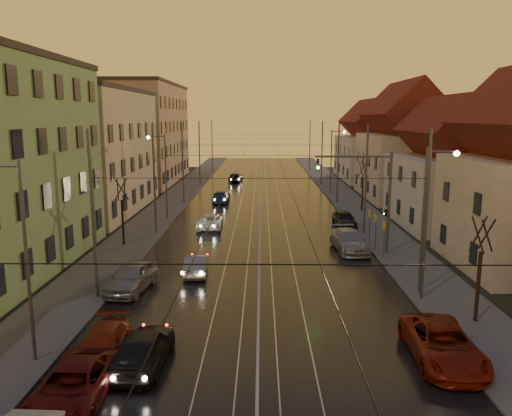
{
  "coord_description": "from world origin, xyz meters",
  "views": [
    {
      "loc": [
        0.14,
        -16.19,
        9.6
      ],
      "look_at": [
        -0.28,
        21.0,
        2.75
      ],
      "focal_mm": 35.0,
      "sensor_mm": 36.0,
      "label": 1
    }
  ],
  "objects_px": {
    "parked_right_1": "(350,241)",
    "traffic_light_mast": "(375,190)",
    "street_lamp_0": "(17,243)",
    "street_lamp_2": "(162,168)",
    "parked_left_2": "(103,345)",
    "street_lamp_1": "(430,206)",
    "driving_car_3": "(221,197)",
    "parked_left_1": "(73,386)",
    "parked_right_0": "(442,344)",
    "driving_car_1": "(196,265)",
    "driving_car_0": "(143,348)",
    "parked_left_3": "(131,277)",
    "parked_right_2": "(344,219)",
    "driving_car_2": "(210,221)",
    "street_lamp_3": "(334,155)",
    "driving_car_4": "(236,177)"
  },
  "relations": [
    {
      "from": "parked_right_1",
      "to": "traffic_light_mast",
      "type": "bearing_deg",
      "value": -35.16
    },
    {
      "from": "street_lamp_0",
      "to": "street_lamp_2",
      "type": "relative_size",
      "value": 1.0
    },
    {
      "from": "parked_right_1",
      "to": "parked_left_2",
      "type": "bearing_deg",
      "value": -132.1
    },
    {
      "from": "street_lamp_2",
      "to": "traffic_light_mast",
      "type": "distance_m",
      "value": 20.89
    },
    {
      "from": "street_lamp_1",
      "to": "driving_car_3",
      "type": "relative_size",
      "value": 1.76
    },
    {
      "from": "street_lamp_2",
      "to": "parked_left_1",
      "type": "distance_m",
      "value": 31.27
    },
    {
      "from": "parked_right_0",
      "to": "driving_car_3",
      "type": "bearing_deg",
      "value": 109.25
    },
    {
      "from": "driving_car_3",
      "to": "parked_right_0",
      "type": "height_order",
      "value": "parked_right_0"
    },
    {
      "from": "street_lamp_2",
      "to": "parked_right_0",
      "type": "height_order",
      "value": "street_lamp_2"
    },
    {
      "from": "street_lamp_1",
      "to": "driving_car_1",
      "type": "distance_m",
      "value": 14.06
    },
    {
      "from": "driving_car_0",
      "to": "parked_left_3",
      "type": "distance_m",
      "value": 8.98
    },
    {
      "from": "street_lamp_1",
      "to": "parked_right_0",
      "type": "distance_m",
      "value": 8.91
    },
    {
      "from": "street_lamp_0",
      "to": "parked_right_2",
      "type": "xyz_separation_m",
      "value": [
        16.57,
        25.06,
        -4.19
      ]
    },
    {
      "from": "driving_car_3",
      "to": "traffic_light_mast",
      "type": "bearing_deg",
      "value": 119.53
    },
    {
      "from": "traffic_light_mast",
      "to": "parked_right_2",
      "type": "bearing_deg",
      "value": 93.36
    },
    {
      "from": "traffic_light_mast",
      "to": "parked_right_2",
      "type": "xyz_separation_m",
      "value": [
        -0.53,
        9.06,
        -3.91
      ]
    },
    {
      "from": "parked_right_0",
      "to": "parked_right_2",
      "type": "relative_size",
      "value": 1.29
    },
    {
      "from": "street_lamp_2",
      "to": "driving_car_2",
      "type": "xyz_separation_m",
      "value": [
        4.76,
        -3.83,
        -4.26
      ]
    },
    {
      "from": "parked_left_3",
      "to": "parked_right_2",
      "type": "relative_size",
      "value": 1.14
    },
    {
      "from": "street_lamp_3",
      "to": "traffic_light_mast",
      "type": "relative_size",
      "value": 1.11
    },
    {
      "from": "street_lamp_0",
      "to": "street_lamp_2",
      "type": "height_order",
      "value": "same"
    },
    {
      "from": "parked_right_0",
      "to": "parked_left_2",
      "type": "bearing_deg",
      "value": -178.3
    },
    {
      "from": "driving_car_4",
      "to": "driving_car_3",
      "type": "bearing_deg",
      "value": 94.17
    },
    {
      "from": "street_lamp_1",
      "to": "street_lamp_3",
      "type": "xyz_separation_m",
      "value": [
        0.0,
        36.0,
        0.0
      ]
    },
    {
      "from": "parked_left_1",
      "to": "driving_car_4",
      "type": "bearing_deg",
      "value": 88.61
    },
    {
      "from": "driving_car_1",
      "to": "driving_car_2",
      "type": "xyz_separation_m",
      "value": [
        -0.45,
        12.9,
        -0.01
      ]
    },
    {
      "from": "street_lamp_3",
      "to": "parked_left_3",
      "type": "distance_m",
      "value": 39.37
    },
    {
      "from": "driving_car_0",
      "to": "driving_car_1",
      "type": "distance_m",
      "value": 11.49
    },
    {
      "from": "driving_car_0",
      "to": "driving_car_1",
      "type": "bearing_deg",
      "value": -90.43
    },
    {
      "from": "driving_car_3",
      "to": "parked_right_1",
      "type": "relative_size",
      "value": 0.87
    },
    {
      "from": "driving_car_3",
      "to": "parked_right_2",
      "type": "xyz_separation_m",
      "value": [
        11.91,
        -12.37,
        0.03
      ]
    },
    {
      "from": "driving_car_2",
      "to": "parked_left_3",
      "type": "bearing_deg",
      "value": 78.39
    },
    {
      "from": "driving_car_1",
      "to": "driving_car_2",
      "type": "bearing_deg",
      "value": -92.11
    },
    {
      "from": "parked_left_3",
      "to": "parked_right_2",
      "type": "bearing_deg",
      "value": 56.5
    },
    {
      "from": "driving_car_0",
      "to": "driving_car_3",
      "type": "bearing_deg",
      "value": -87.68
    },
    {
      "from": "parked_left_3",
      "to": "parked_right_0",
      "type": "xyz_separation_m",
      "value": [
        14.44,
        -8.05,
        -0.06
      ]
    },
    {
      "from": "traffic_light_mast",
      "to": "parked_left_1",
      "type": "relative_size",
      "value": 1.5
    },
    {
      "from": "driving_car_2",
      "to": "driving_car_3",
      "type": "xyz_separation_m",
      "value": [
        -0.1,
        13.26,
        0.04
      ]
    },
    {
      "from": "driving_car_0",
      "to": "parked_right_0",
      "type": "distance_m",
      "value": 11.78
    },
    {
      "from": "parked_right_2",
      "to": "driving_car_4",
      "type": "bearing_deg",
      "value": 106.62
    },
    {
      "from": "traffic_light_mast",
      "to": "street_lamp_1",
      "type": "bearing_deg",
      "value": -82.09
    },
    {
      "from": "street_lamp_3",
      "to": "driving_car_2",
      "type": "distance_m",
      "value": 24.34
    },
    {
      "from": "street_lamp_0",
      "to": "street_lamp_2",
      "type": "bearing_deg",
      "value": 90.0
    },
    {
      "from": "parked_left_3",
      "to": "traffic_light_mast",
      "type": "bearing_deg",
      "value": 34.44
    },
    {
      "from": "street_lamp_1",
      "to": "driving_car_2",
      "type": "bearing_deg",
      "value": 129.75
    },
    {
      "from": "street_lamp_2",
      "to": "parked_left_2",
      "type": "xyz_separation_m",
      "value": [
        2.9,
        -27.69,
        -4.26
      ]
    },
    {
      "from": "parked_left_2",
      "to": "parked_left_3",
      "type": "relative_size",
      "value": 0.92
    },
    {
      "from": "street_lamp_2",
      "to": "parked_left_3",
      "type": "bearing_deg",
      "value": -84.24
    },
    {
      "from": "parked_right_0",
      "to": "driving_car_2",
      "type": "bearing_deg",
      "value": 117.71
    },
    {
      "from": "traffic_light_mast",
      "to": "driving_car_4",
      "type": "bearing_deg",
      "value": 106.67
    }
  ]
}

